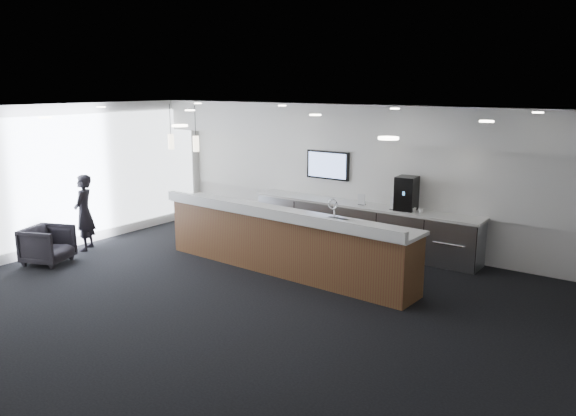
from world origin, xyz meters
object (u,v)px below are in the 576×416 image
Objects in this scene: coffee_machine at (406,193)px; lounge_guest at (84,213)px; armchair at (48,245)px; service_counter at (284,241)px.

lounge_guest is (-5.57, -3.46, -0.49)m from coffee_machine.
lounge_guest is at bearing -153.06° from coffee_machine.
armchair is at bearing -145.33° from coffee_machine.
armchair is (-5.37, -4.44, -0.92)m from coffee_machine.
service_counter is 3.36× the size of lounge_guest.
coffee_machine is 6.58m from lounge_guest.
service_counter is 7.97× the size of coffee_machine.
coffee_machine is 0.84× the size of armchair.
coffee_machine is (1.41, 2.17, 0.71)m from service_counter.
armchair is (-3.97, -2.27, -0.21)m from service_counter.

